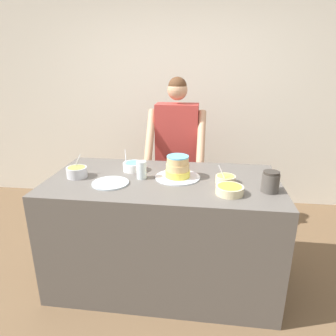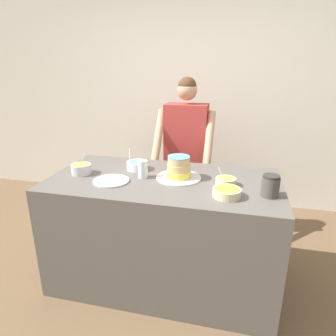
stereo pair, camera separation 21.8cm
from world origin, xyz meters
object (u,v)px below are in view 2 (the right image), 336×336
object	(u,v)px
person_baker	(186,144)
ceramic_plate	(111,181)
frosting_bowl_orange	(227,192)
cake	(179,169)
drinking_glass	(143,169)
frosting_bowl_olive	(81,169)
stoneware_jar	(270,186)
frosting_bowl_blue	(137,165)
frosting_bowl_yellow	(226,181)

from	to	relation	value
person_baker	ceramic_plate	xyz separation A→B (m)	(-0.38, -0.98, -0.06)
frosting_bowl_orange	cake	bearing A→B (deg)	145.55
person_baker	drinking_glass	xyz separation A→B (m)	(-0.18, -0.84, 0.01)
person_baker	frosting_bowl_olive	xyz separation A→B (m)	(-0.68, -0.87, -0.02)
cake	ceramic_plate	distance (m)	0.51
cake	drinking_glass	size ratio (longest dim) A/B	2.53
person_baker	stoneware_jar	world-z (taller)	person_baker
cake	ceramic_plate	world-z (taller)	cake
frosting_bowl_blue	ceramic_plate	world-z (taller)	frosting_bowl_blue
frosting_bowl_blue	frosting_bowl_yellow	world-z (taller)	frosting_bowl_blue
ceramic_plate	stoneware_jar	size ratio (longest dim) A/B	1.83
frosting_bowl_blue	frosting_bowl_olive	bearing A→B (deg)	-152.93
ceramic_plate	stoneware_jar	xyz separation A→B (m)	(1.12, 0.00, 0.07)
frosting_bowl_olive	stoneware_jar	distance (m)	1.42
person_baker	frosting_bowl_blue	xyz separation A→B (m)	(-0.29, -0.67, -0.02)
person_baker	frosting_bowl_blue	world-z (taller)	person_baker
frosting_bowl_orange	drinking_glass	bearing A→B (deg)	162.09
person_baker	frosting_bowl_blue	distance (m)	0.73
person_baker	frosting_bowl_yellow	size ratio (longest dim) A/B	10.73
frosting_bowl_olive	stoneware_jar	size ratio (longest dim) A/B	1.16
stoneware_jar	ceramic_plate	bearing A→B (deg)	-179.77
cake	frosting_bowl_orange	xyz separation A→B (m)	(0.37, -0.26, -0.04)
drinking_glass	ceramic_plate	world-z (taller)	drinking_glass
ceramic_plate	person_baker	bearing A→B (deg)	68.47
frosting_bowl_orange	ceramic_plate	distance (m)	0.85
drinking_glass	ceramic_plate	xyz separation A→B (m)	(-0.20, -0.14, -0.06)
drinking_glass	stoneware_jar	size ratio (longest dim) A/B	0.93
ceramic_plate	drinking_glass	bearing A→B (deg)	34.33
frosting_bowl_orange	stoneware_jar	world-z (taller)	stoneware_jar
cake	frosting_bowl_blue	distance (m)	0.39
frosting_bowl_olive	ceramic_plate	xyz separation A→B (m)	(0.30, -0.10, -0.04)
cake	frosting_bowl_yellow	size ratio (longest dim) A/B	2.30
person_baker	frosting_bowl_blue	size ratio (longest dim) A/B	9.41
drinking_glass	stoneware_jar	xyz separation A→B (m)	(0.92, -0.13, 0.00)
frosting_bowl_olive	stoneware_jar	world-z (taller)	frosting_bowl_olive
cake	frosting_bowl_blue	world-z (taller)	cake
frosting_bowl_orange	ceramic_plate	size ratio (longest dim) A/B	0.70
cake	frosting_bowl_yellow	bearing A→B (deg)	-10.26
frosting_bowl_yellow	ceramic_plate	xyz separation A→B (m)	(-0.83, -0.12, -0.03)
drinking_glass	frosting_bowl_olive	bearing A→B (deg)	-176.00
person_baker	frosting_bowl_orange	distance (m)	1.14
person_baker	drinking_glass	bearing A→B (deg)	-102.29
ceramic_plate	stoneware_jar	distance (m)	1.12
cake	frosting_bowl_orange	bearing A→B (deg)	-34.45
frosting_bowl_yellow	stoneware_jar	distance (m)	0.32
person_baker	stoneware_jar	size ratio (longest dim) A/B	11.01
cake	frosting_bowl_blue	bearing A→B (deg)	162.51
person_baker	ceramic_plate	distance (m)	1.05
frosting_bowl_blue	person_baker	bearing A→B (deg)	66.82
ceramic_plate	cake	bearing A→B (deg)	21.60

